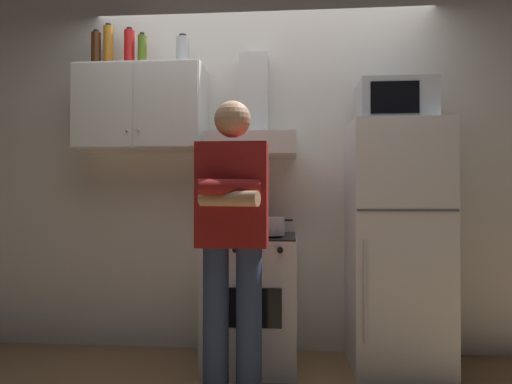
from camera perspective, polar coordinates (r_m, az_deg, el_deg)
The scene contains 14 objects.
ground_plane at distance 3.01m, azimuth 0.00°, elevation -22.48°, with size 7.00×7.00×0.00m, color olive.
back_wall_tiled at distance 3.40m, azimuth 0.81°, elevation 3.24°, with size 4.80×0.10×2.70m, color silver.
upper_cabinet at distance 3.40m, azimuth -14.15°, elevation 10.07°, with size 0.90×0.37×0.60m.
stove_oven at distance 3.12m, azimuth -0.57°, elevation -13.34°, with size 0.60×0.62×0.87m.
range_hood at distance 3.21m, azimuth -0.36°, elevation 7.92°, with size 0.60×0.44×0.75m.
refrigerator at distance 3.13m, azimuth 17.17°, elevation -6.47°, with size 0.60×0.62×1.60m.
microwave at distance 3.19m, azimuth 17.03°, elevation 10.61°, with size 0.48×0.37×0.28m.
person_standing at distance 2.46m, azimuth -3.00°, elevation -5.71°, with size 0.38×0.33×1.64m.
cooking_pot at distance 2.92m, azimuth 1.77°, elevation -4.32°, with size 0.29×0.19×0.11m.
bottle_olive_oil at distance 3.49m, azimuth -14.10°, elevation 16.81°, with size 0.06×0.06×0.24m.
bottle_liquor_amber at distance 3.63m, azimuth -18.04°, elevation 16.87°, with size 0.07×0.07×0.33m.
bottle_canister_steel at distance 3.42m, azimuth -9.18°, elevation 17.02°, with size 0.09×0.09×0.23m.
bottle_soda_red at distance 3.53m, azimuth -15.62°, elevation 16.95°, with size 0.07×0.07×0.29m.
bottle_rum_dark at distance 3.65m, azimuth -19.44°, elevation 16.39°, with size 0.07×0.07×0.29m.
Camera 1 is at (0.22, -2.79, 1.11)m, focal length 31.86 mm.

